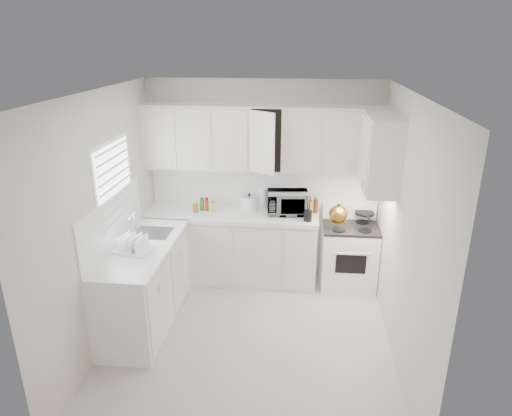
# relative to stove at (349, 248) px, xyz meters

# --- Properties ---
(floor) EXTENTS (3.20, 3.20, 0.00)m
(floor) POSITION_rel_stove_xyz_m (-1.14, -1.29, -0.53)
(floor) COLOR #B9B2A9
(floor) RESTS_ON ground
(ceiling) EXTENTS (3.20, 3.20, 0.00)m
(ceiling) POSITION_rel_stove_xyz_m (-1.14, -1.29, 2.07)
(ceiling) COLOR white
(ceiling) RESTS_ON ground
(wall_back) EXTENTS (3.00, 0.00, 3.00)m
(wall_back) POSITION_rel_stove_xyz_m (-1.14, 0.31, 0.77)
(wall_back) COLOR beige
(wall_back) RESTS_ON ground
(wall_front) EXTENTS (3.00, 0.00, 3.00)m
(wall_front) POSITION_rel_stove_xyz_m (-1.14, -2.89, 0.77)
(wall_front) COLOR beige
(wall_front) RESTS_ON ground
(wall_left) EXTENTS (0.00, 3.20, 3.20)m
(wall_left) POSITION_rel_stove_xyz_m (-2.64, -1.29, 0.77)
(wall_left) COLOR beige
(wall_left) RESTS_ON ground
(wall_right) EXTENTS (0.00, 3.20, 3.20)m
(wall_right) POSITION_rel_stove_xyz_m (0.36, -1.29, 0.77)
(wall_right) COLOR beige
(wall_right) RESTS_ON ground
(window_blinds) EXTENTS (0.06, 0.96, 1.06)m
(window_blinds) POSITION_rel_stove_xyz_m (-2.62, -0.94, 1.02)
(window_blinds) COLOR white
(window_blinds) RESTS_ON wall_left
(lower_cabinets_back) EXTENTS (2.22, 0.60, 0.90)m
(lower_cabinets_back) POSITION_rel_stove_xyz_m (-1.53, 0.01, -0.08)
(lower_cabinets_back) COLOR beige
(lower_cabinets_back) RESTS_ON floor
(lower_cabinets_left) EXTENTS (0.60, 1.60, 0.90)m
(lower_cabinets_left) POSITION_rel_stove_xyz_m (-2.34, -1.09, -0.08)
(lower_cabinets_left) COLOR beige
(lower_cabinets_left) RESTS_ON floor
(countertop_back) EXTENTS (2.24, 0.64, 0.05)m
(countertop_back) POSITION_rel_stove_xyz_m (-1.53, -0.00, 0.39)
(countertop_back) COLOR silver
(countertop_back) RESTS_ON lower_cabinets_back
(countertop_left) EXTENTS (0.64, 1.62, 0.05)m
(countertop_left) POSITION_rel_stove_xyz_m (-2.33, -1.09, 0.39)
(countertop_left) COLOR silver
(countertop_left) RESTS_ON lower_cabinets_left
(backsplash_back) EXTENTS (2.98, 0.02, 0.55)m
(backsplash_back) POSITION_rel_stove_xyz_m (-1.14, 0.30, 0.69)
(backsplash_back) COLOR silver
(backsplash_back) RESTS_ON wall_back
(backsplash_left) EXTENTS (0.02, 1.60, 0.55)m
(backsplash_left) POSITION_rel_stove_xyz_m (-2.63, -1.09, 0.69)
(backsplash_left) COLOR silver
(backsplash_left) RESTS_ON wall_left
(upper_cabinets_back) EXTENTS (3.00, 0.33, 0.80)m
(upper_cabinets_back) POSITION_rel_stove_xyz_m (-1.14, 0.14, 0.97)
(upper_cabinets_back) COLOR beige
(upper_cabinets_back) RESTS_ON wall_back
(upper_cabinets_right) EXTENTS (0.33, 0.90, 0.80)m
(upper_cabinets_right) POSITION_rel_stove_xyz_m (0.20, -0.47, 0.97)
(upper_cabinets_right) COLOR beige
(upper_cabinets_right) RESTS_ON wall_right
(sink) EXTENTS (0.42, 0.38, 0.30)m
(sink) POSITION_rel_stove_xyz_m (-2.33, -0.74, 0.54)
(sink) COLOR gray
(sink) RESTS_ON countertop_left
(stove) EXTENTS (0.70, 0.58, 1.06)m
(stove) POSITION_rel_stove_xyz_m (0.00, 0.00, 0.00)
(stove) COLOR white
(stove) RESTS_ON floor
(tea_kettle) EXTENTS (0.29, 0.24, 0.26)m
(tea_kettle) POSITION_rel_stove_xyz_m (-0.18, -0.16, 0.54)
(tea_kettle) COLOR olive
(tea_kettle) RESTS_ON stove
(frying_pan) EXTENTS (0.31, 0.45, 0.04)m
(frying_pan) POSITION_rel_stove_xyz_m (0.18, 0.16, 0.43)
(frying_pan) COLOR black
(frying_pan) RESTS_ON stove
(microwave) EXTENTS (0.54, 0.34, 0.35)m
(microwave) POSITION_rel_stove_xyz_m (-0.81, 0.07, 0.59)
(microwave) COLOR gray
(microwave) RESTS_ON countertop_back
(rice_cooker) EXTENTS (0.23, 0.23, 0.22)m
(rice_cooker) POSITION_rel_stove_xyz_m (-1.31, 0.14, 0.53)
(rice_cooker) COLOR white
(rice_cooker) RESTS_ON countertop_back
(paper_towel) EXTENTS (0.12, 0.12, 0.27)m
(paper_towel) POSITION_rel_stove_xyz_m (-1.14, 0.23, 0.55)
(paper_towel) COLOR white
(paper_towel) RESTS_ON countertop_back
(utensil_crock) EXTENTS (0.12, 0.12, 0.32)m
(utensil_crock) POSITION_rel_stove_xyz_m (-0.55, -0.17, 0.58)
(utensil_crock) COLOR black
(utensil_crock) RESTS_ON countertop_back
(dish_rack) EXTENTS (0.41, 0.34, 0.20)m
(dish_rack) POSITION_rel_stove_xyz_m (-2.38, -1.23, 0.52)
(dish_rack) COLOR white
(dish_rack) RESTS_ON countertop_left
(spice_left_0) EXTENTS (0.06, 0.06, 0.13)m
(spice_left_0) POSITION_rel_stove_xyz_m (-1.99, 0.13, 0.48)
(spice_left_0) COLOR brown
(spice_left_0) RESTS_ON countertop_back
(spice_left_1) EXTENTS (0.06, 0.06, 0.13)m
(spice_left_1) POSITION_rel_stove_xyz_m (-1.91, 0.04, 0.48)
(spice_left_1) COLOR #3B7727
(spice_left_1) RESTS_ON countertop_back
(spice_left_2) EXTENTS (0.06, 0.06, 0.13)m
(spice_left_2) POSITION_rel_stove_xyz_m (-1.84, 0.13, 0.48)
(spice_left_2) COLOR red
(spice_left_2) RESTS_ON countertop_back
(spice_left_3) EXTENTS (0.06, 0.06, 0.13)m
(spice_left_3) POSITION_rel_stove_xyz_m (-1.76, 0.04, 0.48)
(spice_left_3) COLOR #C6D131
(spice_left_3) RESTS_ON countertop_back
(sauce_right_0) EXTENTS (0.06, 0.06, 0.19)m
(sauce_right_0) POSITION_rel_stove_xyz_m (-0.56, 0.17, 0.51)
(sauce_right_0) COLOR red
(sauce_right_0) RESTS_ON countertop_back
(sauce_right_1) EXTENTS (0.06, 0.06, 0.19)m
(sauce_right_1) POSITION_rel_stove_xyz_m (-0.50, 0.11, 0.51)
(sauce_right_1) COLOR #C6D131
(sauce_right_1) RESTS_ON countertop_back
(sauce_right_2) EXTENTS (0.06, 0.06, 0.19)m
(sauce_right_2) POSITION_rel_stove_xyz_m (-0.45, 0.17, 0.51)
(sauce_right_2) COLOR #5A2D19
(sauce_right_2) RESTS_ON countertop_back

